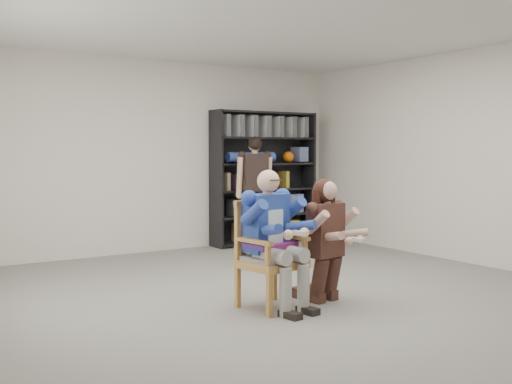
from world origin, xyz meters
TOP-DOWN VIEW (x-y plane):
  - room_shell at (0.00, 0.00)m, footprint 6.00×7.00m
  - floor at (0.00, 0.00)m, footprint 6.00×7.00m
  - armchair at (-0.46, -0.07)m, footprint 0.66×0.64m
  - seated_man at (-0.46, -0.07)m, footprint 0.67×0.86m
  - kneeling_woman at (0.12, -0.19)m, footprint 0.61×0.87m
  - bookshelf at (1.70, 3.28)m, footprint 1.80×0.38m
  - standing_man at (1.22, 2.82)m, footprint 0.57×0.38m

SIDE VIEW (x-z plane):
  - floor at x=0.00m, z-range -0.01..0.01m
  - armchair at x=-0.46m, z-range 0.00..1.02m
  - kneeling_woman at x=0.12m, z-range 0.00..1.21m
  - seated_man at x=-0.46m, z-range 0.00..1.32m
  - standing_man at x=1.22m, z-range 0.00..1.69m
  - bookshelf at x=1.70m, z-range 0.00..2.10m
  - room_shell at x=0.00m, z-range 0.00..2.80m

